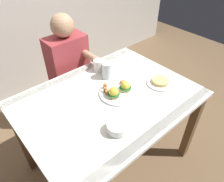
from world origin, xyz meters
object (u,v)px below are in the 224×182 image
object	(u,v)px
eggs_benedict_plate	(119,91)
water_glass_near	(107,72)
fruit_bowl	(117,128)
side_plate	(160,82)
dining_table	(109,108)
diner_person	(71,69)
coffee_mug	(99,65)
fork	(135,73)

from	to	relation	value
eggs_benedict_plate	water_glass_near	world-z (taller)	water_glass_near
eggs_benedict_plate	fruit_bowl	distance (m)	0.33
side_plate	dining_table	bearing A→B (deg)	160.96
dining_table	side_plate	distance (m)	0.43
water_glass_near	diner_person	size ratio (longest dim) A/B	0.11
dining_table	eggs_benedict_plate	bearing A→B (deg)	-14.12
coffee_mug	side_plate	bearing A→B (deg)	-62.50
fruit_bowl	fork	distance (m)	0.61
dining_table	eggs_benedict_plate	world-z (taller)	eggs_benedict_plate
fruit_bowl	side_plate	world-z (taller)	fruit_bowl
fork	side_plate	bearing A→B (deg)	-77.71
side_plate	coffee_mug	bearing A→B (deg)	117.50
dining_table	coffee_mug	xyz separation A→B (m)	(0.16, 0.31, 0.16)
eggs_benedict_plate	fruit_bowl	size ratio (longest dim) A/B	2.25
coffee_mug	diner_person	bearing A→B (deg)	108.13
dining_table	fork	bearing A→B (deg)	13.54
fruit_bowl	diner_person	distance (m)	0.90
coffee_mug	water_glass_near	size ratio (longest dim) A/B	0.87
fruit_bowl	water_glass_near	distance (m)	0.54
eggs_benedict_plate	dining_table	bearing A→B (deg)	165.88
dining_table	fruit_bowl	distance (m)	0.33
fruit_bowl	water_glass_near	xyz separation A→B (m)	(0.30, 0.45, 0.03)
fork	eggs_benedict_plate	bearing A→B (deg)	-159.29
eggs_benedict_plate	diner_person	bearing A→B (deg)	90.98
fork	dining_table	bearing A→B (deg)	-166.46
water_glass_near	fruit_bowl	bearing A→B (deg)	-124.20
coffee_mug	eggs_benedict_plate	bearing A→B (deg)	-104.64
fruit_bowl	fork	xyz separation A→B (m)	(0.50, 0.34, -0.03)
fork	diner_person	size ratio (longest dim) A/B	0.14
side_plate	fruit_bowl	bearing A→B (deg)	-167.18
coffee_mug	fork	distance (m)	0.29
fruit_bowl	coffee_mug	xyz separation A→B (m)	(0.32, 0.57, 0.02)
side_plate	eggs_benedict_plate	bearing A→B (deg)	159.83
eggs_benedict_plate	side_plate	world-z (taller)	eggs_benedict_plate
dining_table	fork	xyz separation A→B (m)	(0.34, 0.08, 0.11)
side_plate	diner_person	distance (m)	0.81
coffee_mug	fork	xyz separation A→B (m)	(0.18, -0.23, -0.05)
coffee_mug	water_glass_near	xyz separation A→B (m)	(-0.01, -0.12, 0.00)
dining_table	water_glass_near	size ratio (longest dim) A/B	9.32
eggs_benedict_plate	coffee_mug	distance (m)	0.34
fruit_bowl	side_plate	distance (m)	0.56
diner_person	water_glass_near	bearing A→B (deg)	-78.87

